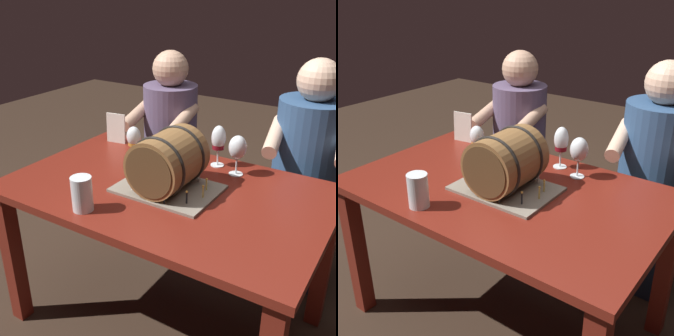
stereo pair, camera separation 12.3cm
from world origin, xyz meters
The scene contains 10 objects.
ground_plane centered at (0.00, 0.00, 0.00)m, with size 8.00×8.00×0.00m, color #332319.
dining_table centered at (0.00, 0.00, 0.61)m, with size 1.35×0.85×0.72m.
barrel_cake centered at (0.02, -0.02, 0.84)m, with size 0.41×0.30×0.26m.
wine_glass_empty centered at (0.20, 0.27, 0.85)m, with size 0.08×0.08×0.19m.
wine_glass_amber centered at (-0.27, 0.14, 0.85)m, with size 0.07×0.07×0.18m.
wine_glass_red centered at (0.08, 0.32, 0.85)m, with size 0.07×0.07×0.20m.
beer_pint centered at (-0.17, -0.33, 0.78)m, with size 0.08×0.08×0.14m.
menu_card centered at (-0.52, 0.31, 0.80)m, with size 0.11×0.01×0.16m, color silver.
person_seated_left centered at (-0.41, 0.69, 0.53)m, with size 0.38×0.47×1.17m.
person_seated_right centered at (0.41, 0.69, 0.56)m, with size 0.44×0.52×1.20m.
Camera 1 is at (0.85, -1.33, 1.52)m, focal length 44.40 mm.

